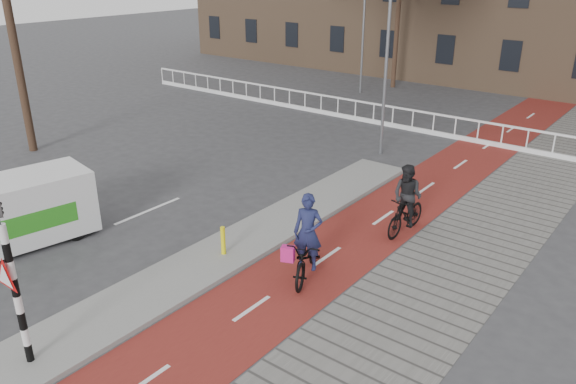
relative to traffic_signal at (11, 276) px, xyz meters
The scene contains 14 objects.
ground 2.90m from the traffic_signal, 73.47° to the left, with size 120.00×120.00×0.00m, color #38383A.
bike_lane 12.36m from the traffic_signal, 80.09° to the left, with size 2.50×60.00×0.01m, color maroon.
sidewalk 13.13m from the traffic_signal, 67.82° to the left, with size 3.00×60.00×0.01m, color slate.
curb_island 6.32m from the traffic_signal, 90.95° to the left, with size 1.80×16.00×0.12m, color gray.
traffic_signal is the anchor object (origin of this frame).
bollard 5.53m from the traffic_signal, 90.01° to the left, with size 0.12×0.12×0.76m, color yellow.
cyclist_near 6.44m from the traffic_signal, 68.95° to the left, with size 1.49×2.22×2.16m.
cyclist_far 10.06m from the traffic_signal, 72.23° to the left, with size 0.90×1.91×2.02m.
van 5.54m from the traffic_signal, 155.54° to the left, with size 2.54×4.59×1.87m.
railing 19.60m from the traffic_signal, 103.02° to the left, with size 28.00×0.10×0.99m.
tree_left 14.41m from the traffic_signal, 150.31° to the left, with size 0.31×0.31×9.03m, color black.
tree_mid 27.80m from the traffic_signal, 103.70° to the left, with size 0.27×0.27×7.86m, color black.
streetlight_near 15.49m from the traffic_signal, 93.47° to the left, with size 0.12×0.12×8.60m, color slate.
streetlight_left 25.61m from the traffic_signal, 106.73° to the left, with size 0.12×0.12×8.93m, color slate.
Camera 1 is at (8.59, -5.83, 7.20)m, focal length 35.00 mm.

